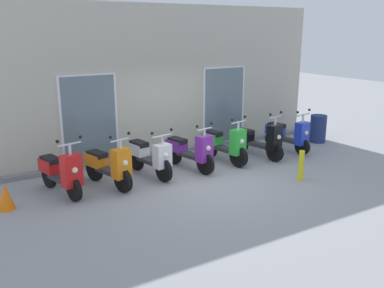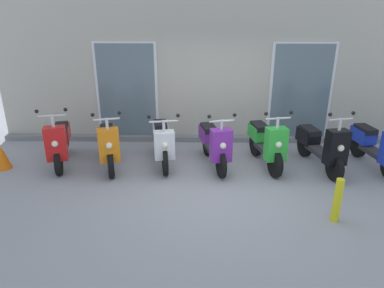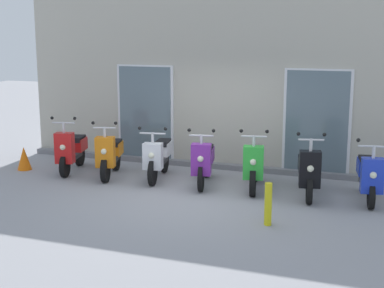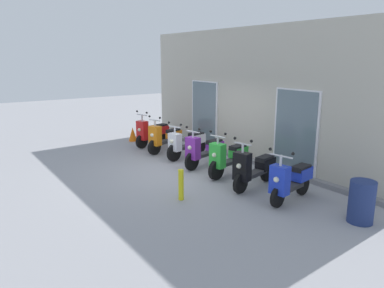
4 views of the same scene
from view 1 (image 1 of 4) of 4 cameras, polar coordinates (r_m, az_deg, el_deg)
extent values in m
plane|color=#939399|center=(9.59, 2.29, -4.81)|extent=(40.00, 40.00, 0.00)
cube|color=#B2AD9E|center=(11.21, -4.53, 8.53)|extent=(9.97, 0.30, 3.96)
cube|color=slate|center=(11.38, -3.76, -1.24)|extent=(9.97, 0.20, 0.12)
cube|color=silver|center=(10.46, -13.85, 3.02)|extent=(1.43, 0.04, 2.30)
cube|color=slate|center=(10.44, -13.81, 3.00)|extent=(1.31, 0.02, 2.22)
cube|color=silver|center=(12.20, 4.37, 5.14)|extent=(1.43, 0.04, 2.30)
cube|color=slate|center=(12.19, 4.43, 5.13)|extent=(1.31, 0.02, 2.22)
cylinder|color=black|center=(8.65, -15.87, -6.01)|extent=(0.21, 0.49, 0.48)
cylinder|color=black|center=(9.54, -19.02, -4.26)|extent=(0.21, 0.49, 0.48)
cube|color=#2D2D30|center=(9.06, -17.57, -4.50)|extent=(0.41, 0.70, 0.09)
cube|color=red|center=(8.55, -16.19, -3.52)|extent=(0.43, 0.33, 0.65)
sphere|color=#F2EFCC|center=(8.43, -15.77, -3.47)|extent=(0.12, 0.12, 0.12)
cube|color=red|center=(9.36, -18.89, -2.78)|extent=(0.42, 0.58, 0.28)
cube|color=black|center=(9.29, -18.86, -2.01)|extent=(0.37, 0.53, 0.11)
cylinder|color=silver|center=(8.43, -16.41, -0.72)|extent=(0.06, 0.06, 0.25)
cylinder|color=silver|center=(8.40, -16.46, -0.02)|extent=(0.49, 0.16, 0.04)
sphere|color=black|center=(8.49, -15.06, 0.94)|extent=(0.07, 0.07, 0.07)
sphere|color=black|center=(8.26, -18.00, 0.32)|extent=(0.07, 0.07, 0.07)
cylinder|color=black|center=(8.87, -9.42, -4.98)|extent=(0.25, 0.52, 0.51)
cylinder|color=black|center=(9.68, -13.24, -3.44)|extent=(0.25, 0.52, 0.51)
cube|color=#2D2D30|center=(9.24, -11.45, -3.60)|extent=(0.43, 0.70, 0.09)
cube|color=orange|center=(8.78, -9.69, -2.62)|extent=(0.43, 0.34, 0.63)
sphere|color=#F2EFCC|center=(8.67, -9.18, -2.56)|extent=(0.12, 0.12, 0.12)
cube|color=orange|center=(9.52, -13.00, -2.11)|extent=(0.43, 0.58, 0.28)
cube|color=black|center=(9.45, -12.91, -1.35)|extent=(0.38, 0.53, 0.11)
cylinder|color=silver|center=(8.66, -9.81, -0.05)|extent=(0.06, 0.06, 0.23)
cylinder|color=silver|center=(8.64, -9.84, 0.55)|extent=(0.46, 0.16, 0.04)
sphere|color=black|center=(8.75, -8.66, 1.47)|extent=(0.07, 0.07, 0.07)
sphere|color=black|center=(8.48, -11.12, 0.91)|extent=(0.07, 0.07, 0.07)
cylinder|color=black|center=(9.35, -3.90, -3.62)|extent=(0.18, 0.54, 0.54)
cylinder|color=black|center=(10.20, -7.65, -2.10)|extent=(0.18, 0.54, 0.54)
cube|color=#2D2D30|center=(9.74, -5.87, -2.27)|extent=(0.38, 0.71, 0.09)
cube|color=white|center=(9.28, -4.09, -1.66)|extent=(0.42, 0.30, 0.53)
sphere|color=#F2EFCC|center=(9.17, -3.60, -1.60)|extent=(0.12, 0.12, 0.12)
cube|color=white|center=(10.04, -7.39, -0.66)|extent=(0.39, 0.57, 0.28)
cube|color=black|center=(9.97, -7.28, 0.07)|extent=(0.34, 0.52, 0.11)
cylinder|color=silver|center=(9.18, -4.13, 0.53)|extent=(0.06, 0.06, 0.24)
cylinder|color=silver|center=(9.16, -4.15, 1.13)|extent=(0.53, 0.13, 0.04)
sphere|color=black|center=(9.29, -2.86, 1.99)|extent=(0.07, 0.07, 0.07)
sphere|color=black|center=(8.98, -5.50, 1.47)|extent=(0.07, 0.07, 0.07)
cylinder|color=black|center=(9.79, 1.85, -2.75)|extent=(0.20, 0.53, 0.53)
cylinder|color=black|center=(10.57, -2.50, -1.39)|extent=(0.20, 0.53, 0.53)
cube|color=#2D2D30|center=(10.14, -0.41, -1.51)|extent=(0.41, 0.74, 0.09)
cube|color=purple|center=(9.71, 1.70, -0.64)|extent=(0.42, 0.32, 0.61)
sphere|color=#F2EFCC|center=(9.61, 2.25, -0.56)|extent=(0.12, 0.12, 0.12)
cube|color=purple|center=(10.43, -2.15, -0.19)|extent=(0.41, 0.57, 0.28)
cube|color=black|center=(10.36, -2.01, 0.51)|extent=(0.36, 0.53, 0.11)
cylinder|color=silver|center=(9.61, 1.72, 1.59)|extent=(0.06, 0.06, 0.20)
cylinder|color=silver|center=(9.59, 1.72, 2.06)|extent=(0.47, 0.14, 0.04)
sphere|color=black|center=(9.73, 2.70, 2.85)|extent=(0.07, 0.07, 0.07)
sphere|color=black|center=(9.41, 0.72, 2.42)|extent=(0.07, 0.07, 0.07)
cylinder|color=black|center=(10.40, 6.41, -1.76)|extent=(0.22, 0.54, 0.53)
cylinder|color=black|center=(11.07, 2.35, -0.60)|extent=(0.22, 0.54, 0.53)
cube|color=#2D2D30|center=(10.70, 4.33, -0.65)|extent=(0.39, 0.68, 0.09)
cube|color=green|center=(10.32, 6.31, 0.28)|extent=(0.42, 0.31, 0.63)
sphere|color=#F2EFCC|center=(10.23, 6.86, 0.36)|extent=(0.12, 0.12, 0.12)
cube|color=green|center=(10.93, 2.74, 0.81)|extent=(0.40, 0.57, 0.28)
cube|color=black|center=(10.86, 2.90, 1.49)|extent=(0.35, 0.52, 0.11)
cylinder|color=silver|center=(10.22, 6.37, 2.49)|extent=(0.06, 0.06, 0.23)
cylinder|color=silver|center=(10.20, 6.39, 3.00)|extent=(0.47, 0.13, 0.04)
sphere|color=black|center=(10.36, 7.27, 3.73)|extent=(0.07, 0.07, 0.07)
sphere|color=black|center=(10.00, 5.51, 3.37)|extent=(0.07, 0.07, 0.07)
cylinder|color=black|center=(10.97, 11.30, -1.15)|extent=(0.20, 0.50, 0.49)
cylinder|color=black|center=(11.64, 6.68, 0.02)|extent=(0.20, 0.50, 0.49)
cube|color=#2D2D30|center=(11.27, 8.95, -0.06)|extent=(0.41, 0.76, 0.09)
cube|color=black|center=(10.89, 11.24, 0.87)|extent=(0.42, 0.32, 0.66)
sphere|color=#F2EFCC|center=(10.81, 11.81, 0.94)|extent=(0.12, 0.12, 0.12)
cube|color=black|center=(11.52, 7.10, 1.09)|extent=(0.41, 0.57, 0.28)
cube|color=black|center=(11.46, 7.28, 1.73)|extent=(0.36, 0.52, 0.11)
cylinder|color=silver|center=(10.79, 11.36, 3.09)|extent=(0.06, 0.06, 0.25)
cylinder|color=silver|center=(10.77, 11.39, 3.63)|extent=(0.45, 0.13, 0.04)
sphere|color=black|center=(10.93, 12.11, 4.30)|extent=(0.07, 0.07, 0.07)
sphere|color=black|center=(10.57, 10.70, 4.00)|extent=(0.07, 0.07, 0.07)
cylinder|color=black|center=(11.75, 14.89, -0.37)|extent=(0.17, 0.46, 0.45)
cylinder|color=black|center=(12.34, 10.90, 0.62)|extent=(0.17, 0.46, 0.45)
cube|color=#2D2D30|center=(12.01, 12.87, 0.60)|extent=(0.37, 0.68, 0.09)
cube|color=#1E38C6|center=(11.68, 14.85, 1.41)|extent=(0.42, 0.30, 0.62)
sphere|color=#F2EFCC|center=(11.60, 15.39, 1.48)|extent=(0.12, 0.12, 0.12)
cube|color=#1E38C6|center=(12.21, 11.34, 1.92)|extent=(0.38, 0.56, 0.28)
cube|color=black|center=(12.16, 11.52, 2.53)|extent=(0.34, 0.52, 0.11)
cylinder|color=silver|center=(11.59, 14.99, 3.39)|extent=(0.06, 0.06, 0.25)
cylinder|color=silver|center=(11.57, 15.02, 3.90)|extent=(0.53, 0.13, 0.04)
sphere|color=black|center=(11.77, 15.80, 4.53)|extent=(0.07, 0.07, 0.07)
sphere|color=black|center=(11.33, 14.29, 4.24)|extent=(0.07, 0.07, 0.07)
cone|color=orange|center=(8.68, -24.19, -6.59)|extent=(0.32, 0.32, 0.52)
cylinder|color=yellow|center=(9.71, 14.74, -2.89)|extent=(0.12, 0.12, 0.70)
cylinder|color=navy|center=(13.20, 16.91, 2.03)|extent=(0.48, 0.48, 0.83)
camera|label=2|loc=(4.95, 39.34, 9.15)|focal=33.39mm
camera|label=3|loc=(8.76, 72.63, 2.88)|focal=52.09mm
camera|label=4|loc=(13.30, 50.35, 9.00)|focal=34.27mm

